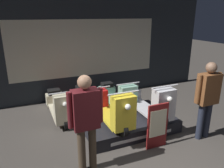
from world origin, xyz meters
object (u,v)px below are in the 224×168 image
object	(u,v)px
scooter_display_right	(147,101)
scooter_backrow_0	(59,105)
scooter_display_left	(110,108)
scooter_backrow_2	(118,96)
person_left_browsing	(86,117)
person_right_browsing	(207,95)
scooter_backrow_1	(90,101)
price_sign_board	(157,126)

from	to	relation	value
scooter_display_right	scooter_backrow_0	bearing A→B (deg)	146.10
scooter_display_left	scooter_backrow_0	bearing A→B (deg)	126.09
scooter_backrow_2	person_left_browsing	distance (m)	2.75
person_right_browsing	scooter_backrow_1	bearing A→B (deg)	130.04
scooter_display_right	scooter_backrow_0	size ratio (longest dim) A/B	1.00
scooter_display_left	scooter_backrow_0	xyz separation A→B (m)	(-0.89, 1.21, -0.27)
scooter_backrow_1	scooter_backrow_2	bearing A→B (deg)	0.00
scooter_backrow_1	price_sign_board	size ratio (longest dim) A/B	1.94
scooter_display_left	person_right_browsing	distance (m)	2.02
scooter_display_left	price_sign_board	world-z (taller)	scooter_display_left
scooter_backrow_0	scooter_backrow_2	size ratio (longest dim) A/B	1.00
scooter_backrow_0	person_left_browsing	size ratio (longest dim) A/B	1.07
scooter_display_left	person_left_browsing	distance (m)	1.32
scooter_backrow_0	price_sign_board	size ratio (longest dim) A/B	1.94
scooter_display_left	scooter_backrow_1	bearing A→B (deg)	93.52
scooter_display_right	person_left_browsing	bearing A→B (deg)	-151.52
scooter_backrow_1	person_right_browsing	bearing A→B (deg)	-49.96
scooter_display_left	scooter_display_right	bearing A→B (deg)	0.00
scooter_backrow_2	person_right_browsing	bearing A→B (deg)	-65.03
scooter_display_left	person_right_browsing	size ratio (longest dim) A/B	1.09
scooter_backrow_0	scooter_display_right	bearing A→B (deg)	-33.90
scooter_backrow_0	person_left_browsing	bearing A→B (deg)	-88.49
person_right_browsing	price_sign_board	size ratio (longest dim) A/B	1.78
scooter_display_right	person_right_browsing	distance (m)	1.31
scooter_display_right	person_right_browsing	xyz separation A→B (m)	(0.82, -0.95, 0.37)
scooter_display_left	scooter_backrow_2	bearing A→B (deg)	58.78
scooter_backrow_2	scooter_display_right	bearing A→B (deg)	-81.31
person_left_browsing	price_sign_board	xyz separation A→B (m)	(1.46, 0.09, -0.52)
scooter_backrow_2	scooter_display_left	bearing A→B (deg)	-121.22
scooter_backrow_1	scooter_backrow_2	size ratio (longest dim) A/B	1.00
scooter_display_right	person_right_browsing	size ratio (longest dim) A/B	1.09
scooter_display_left	price_sign_board	bearing A→B (deg)	-53.91
scooter_backrow_2	person_left_browsing	world-z (taller)	person_left_browsing
price_sign_board	scooter_display_left	bearing A→B (deg)	126.09
scooter_backrow_1	scooter_backrow_0	bearing A→B (deg)	180.00
scooter_display_left	person_left_browsing	world-z (taller)	person_left_browsing
person_left_browsing	scooter_backrow_0	bearing A→B (deg)	91.51
scooter_display_right	price_sign_board	size ratio (longest dim) A/B	1.94
price_sign_board	person_left_browsing	bearing A→B (deg)	-176.52
price_sign_board	scooter_backrow_0	bearing A→B (deg)	126.09
scooter_backrow_0	scooter_backrow_2	distance (m)	1.62
scooter_backrow_2	scooter_backrow_1	bearing A→B (deg)	180.00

